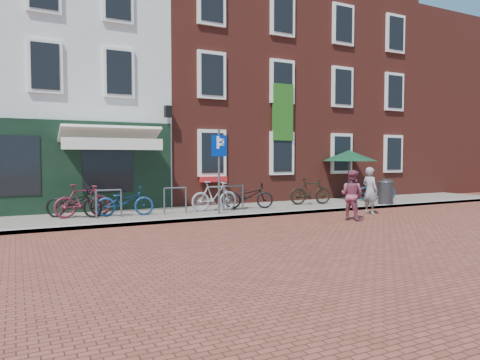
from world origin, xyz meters
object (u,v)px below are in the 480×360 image
litter_bin (386,190)px  woman (370,191)px  parasol (349,154)px  bicycle_0 (74,202)px  parking_sign (219,159)px  bicycle_6 (377,190)px  bicycle_5 (311,191)px  bicycle_4 (249,196)px  bicycle_3 (215,196)px  boy (352,195)px  bicycle_2 (125,201)px  bicycle_1 (83,201)px

litter_bin → woman: size_ratio=0.65×
parasol → bicycle_0: parasol is taller
parking_sign → woman: bearing=-19.4°
litter_bin → bicycle_6: litter_bin is taller
bicycle_5 → bicycle_0: bearing=99.7°
bicycle_4 → bicycle_6: bearing=-68.4°
parking_sign → bicycle_5: parking_sign is taller
parasol → bicycle_3: (-6.53, -1.03, -1.41)m
woman → boy: size_ratio=1.04×
parking_sign → bicycle_2: (-2.71, 0.83, -1.27)m
bicycle_4 → litter_bin: bearing=-81.1°
bicycle_0 → bicycle_4: bearing=-63.4°
parking_sign → bicycle_4: 2.11m
bicycle_1 → parking_sign: bearing=-112.1°
woman → boy: bearing=112.9°
parasol → woman: size_ratio=1.49×
parking_sign → bicycle_5: 4.38m
bicycle_1 → bicycle_6: size_ratio=0.97×
parking_sign → bicycle_5: (4.11, 0.90, -1.22)m
boy → bicycle_6: size_ratio=0.88×
litter_bin → bicycle_4: bearing=168.0°
woman → bicycle_4: woman is taller
bicycle_0 → bicycle_2: bearing=-72.0°
parking_sign → bicycle_6: parking_sign is taller
litter_bin → bicycle_5: size_ratio=0.61×
bicycle_3 → litter_bin: bearing=-100.4°
bicycle_1 → bicycle_6: (11.26, -0.16, -0.05)m
litter_bin → bicycle_4: (-5.19, 1.11, -0.07)m
bicycle_2 → parking_sign: bearing=-95.8°
parasol → bicycle_3: parasol is taller
bicycle_5 → boy: bearing=175.7°
parasol → bicycle_2: size_ratio=1.37×
bicycle_1 → bicycle_5: same height
parking_sign → bicycle_5: bearing=12.3°
bicycle_6 → parking_sign: bearing=110.1°
woman → bicycle_0: 9.15m
bicycle_3 → bicycle_4: bearing=-89.3°
bicycle_3 → bicycle_6: (7.20, 0.11, -0.05)m
litter_bin → parasol: parasol is taller
bicycle_5 → bicycle_6: (3.27, -0.02, -0.05)m
litter_bin → bicycle_6: (0.72, 1.17, -0.07)m
bicycle_1 → bicycle_2: size_ratio=0.97×
bicycle_2 → bicycle_3: bicycle_3 is taller
bicycle_1 → bicycle_3: (4.06, -0.27, 0.00)m
boy → bicycle_3: 4.37m
bicycle_3 → bicycle_0: bearing=84.4°
litter_bin → bicycle_0: (-10.77, 1.41, -0.07)m
woman → bicycle_1: (-8.49, 2.67, -0.18)m
litter_bin → parasol: 2.51m
parking_sign → bicycle_4: size_ratio=1.57×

